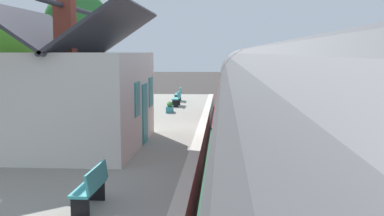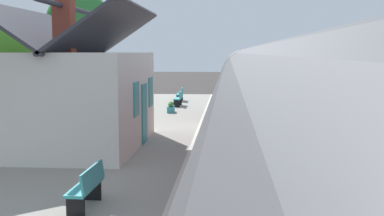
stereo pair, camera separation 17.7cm
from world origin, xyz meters
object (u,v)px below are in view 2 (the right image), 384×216
object	(u,v)px
planter_corner_building	(133,104)
planter_by_door	(171,107)
bench_by_lamp	(181,94)
tree_behind_building	(18,41)
bench_near_building	(87,186)
bench_platform_end	(179,98)
tree_far_right	(79,28)
station_building	(78,96)
planter_edge_far	(104,109)
train	(266,127)

from	to	relation	value
planter_corner_building	planter_by_door	bearing A→B (deg)	-100.55
bench_by_lamp	tree_behind_building	distance (m)	13.46
bench_by_lamp	planter_by_door	world-z (taller)	bench_by_lamp
bench_by_lamp	bench_near_building	size ratio (longest dim) A/B	1.00
bench_by_lamp	bench_platform_end	distance (m)	2.92
tree_far_right	tree_behind_building	xyz separation A→B (m)	(6.11, 6.65, -0.62)
station_building	planter_corner_building	xyz separation A→B (m)	(9.70, 0.12, -1.34)
station_building	tree_far_right	distance (m)	13.43
bench_near_building	bench_platform_end	bearing A→B (deg)	0.20
planter_corner_building	tree_far_right	bearing A→B (deg)	53.62
tree_far_right	tree_behind_building	distance (m)	9.05
planter_by_door	bench_platform_end	bearing A→B (deg)	-2.16
bench_near_building	planter_edge_far	distance (m)	13.94
tree_behind_building	planter_edge_far	bearing A→B (deg)	-140.07
bench_near_building	tree_far_right	world-z (taller)	tree_far_right
bench_by_lamp	bench_near_building	xyz separation A→B (m)	(-21.52, -0.25, 0.00)
station_building	tree_far_right	world-z (taller)	tree_far_right
bench_near_building	planter_by_door	world-z (taller)	bench_near_building
bench_near_building	tree_behind_building	bearing A→B (deg)	27.14
planter_corner_building	tree_behind_building	size ratio (longest dim) A/B	0.11
train	bench_near_building	bearing A→B (deg)	127.14
train	bench_by_lamp	bearing A→B (deg)	12.39
train	bench_platform_end	bearing A→B (deg)	13.97
bench_platform_end	planter_corner_building	distance (m)	3.45
station_building	bench_near_building	size ratio (longest dim) A/B	4.70
planter_edge_far	bench_by_lamp	bearing A→B (deg)	-20.70
planter_edge_far	planter_corner_building	distance (m)	2.63
bench_platform_end	planter_by_door	size ratio (longest dim) A/B	1.65
train	bench_near_building	distance (m)	4.89
bench_platform_end	tree_behind_building	xyz separation A→B (m)	(6.30, 12.70, 3.59)
bench_near_building	planter_by_door	bearing A→B (deg)	0.65
planter_edge_far	planter_by_door	xyz separation A→B (m)	(2.05, -3.08, -0.11)
planter_edge_far	planter_by_door	size ratio (longest dim) A/B	0.89
planter_corner_building	tree_far_right	size ratio (longest dim) A/B	0.09
planter_corner_building	station_building	bearing A→B (deg)	-179.32
station_building	bench_by_lamp	distance (m)	15.40
station_building	tree_behind_building	xyz separation A→B (m)	(18.61, 10.57, 2.34)
planter_edge_far	tree_far_right	size ratio (longest dim) A/B	0.10
bench_platform_end	planter_edge_far	world-z (taller)	bench_platform_end
planter_edge_far	train	bearing A→B (deg)	-146.29
station_building	planter_by_door	size ratio (longest dim) A/B	7.77
planter_by_door	tree_behind_building	bearing A→B (deg)	53.53
station_building	planter_edge_far	xyz separation A→B (m)	(7.25, 1.06, -1.33)
bench_by_lamp	tree_far_right	xyz separation A→B (m)	(-2.72, 5.87, 4.21)
station_building	bench_by_lamp	xyz separation A→B (m)	(15.22, -1.95, -1.25)
station_building	bench_platform_end	size ratio (longest dim) A/B	4.71
train	planter_edge_far	distance (m)	12.83
station_building	tree_far_right	xyz separation A→B (m)	(12.50, 3.92, 2.96)
planter_by_door	planter_corner_building	xyz separation A→B (m)	(0.40, 2.14, 0.10)
planter_corner_building	bench_by_lamp	bearing A→B (deg)	-20.50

